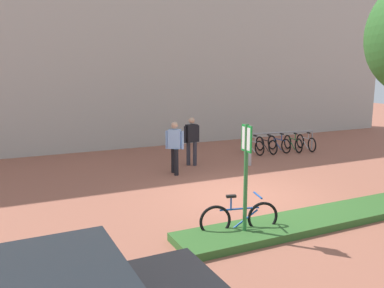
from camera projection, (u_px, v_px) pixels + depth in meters
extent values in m
plane|color=#9E5B47|center=(242.00, 195.00, 10.70)|extent=(60.00, 60.00, 0.00)
cube|color=#B2ADA3|center=(141.00, 32.00, 17.21)|extent=(28.00, 1.20, 10.00)
cube|color=#336028|center=(322.00, 218.00, 8.81)|extent=(7.00, 1.10, 0.16)
cylinder|color=#2D7238|center=(246.00, 182.00, 7.75)|extent=(0.08, 0.08, 2.31)
cube|color=#198C33|center=(247.00, 139.00, 7.59)|extent=(0.05, 0.36, 0.52)
cube|color=white|center=(247.00, 139.00, 7.59)|extent=(0.05, 0.30, 0.44)
torus|color=black|center=(215.00, 221.00, 7.96)|extent=(0.66, 0.21, 0.66)
torus|color=black|center=(263.00, 217.00, 8.18)|extent=(0.66, 0.21, 0.66)
cylinder|color=#194CA5|center=(240.00, 209.00, 8.03)|extent=(0.82, 0.23, 0.04)
cylinder|color=#194CA5|center=(244.00, 220.00, 8.10)|extent=(0.60, 0.17, 0.44)
cylinder|color=#194CA5|center=(231.00, 204.00, 7.97)|extent=(0.04, 0.04, 0.28)
cube|color=black|center=(231.00, 196.00, 7.94)|extent=(0.21, 0.12, 0.05)
cylinder|color=#194CA5|center=(258.00, 195.00, 8.06)|extent=(0.13, 0.42, 0.04)
cylinder|color=#99999E|center=(245.00, 144.00, 15.99)|extent=(0.06, 0.06, 0.80)
cylinder|color=#99999E|center=(312.00, 140.00, 16.93)|extent=(0.06, 0.06, 0.80)
cylinder|color=#99999E|center=(280.00, 133.00, 16.39)|extent=(3.13, 0.49, 0.06)
torus|color=black|center=(260.00, 148.00, 15.65)|extent=(0.08, 0.61, 0.61)
torus|color=black|center=(246.00, 144.00, 16.47)|extent=(0.08, 0.61, 0.61)
cylinder|color=silver|center=(253.00, 141.00, 16.02)|extent=(0.07, 0.77, 0.03)
cylinder|color=silver|center=(251.00, 147.00, 16.15)|extent=(0.06, 0.56, 0.40)
cylinder|color=silver|center=(255.00, 139.00, 15.86)|extent=(0.03, 0.03, 0.26)
cube|color=black|center=(255.00, 136.00, 15.83)|extent=(0.08, 0.19, 0.05)
cylinder|color=silver|center=(248.00, 134.00, 16.29)|extent=(0.39, 0.05, 0.04)
torus|color=black|center=(273.00, 147.00, 15.83)|extent=(0.07, 0.61, 0.61)
torus|color=black|center=(260.00, 143.00, 16.68)|extent=(0.07, 0.61, 0.61)
cylinder|color=black|center=(266.00, 141.00, 16.22)|extent=(0.05, 0.77, 0.03)
cylinder|color=black|center=(265.00, 146.00, 16.34)|extent=(0.05, 0.56, 0.40)
cylinder|color=black|center=(269.00, 139.00, 16.05)|extent=(0.03, 0.03, 0.26)
cube|color=black|center=(269.00, 135.00, 16.02)|extent=(0.08, 0.19, 0.05)
cylinder|color=black|center=(262.00, 134.00, 16.50)|extent=(0.39, 0.05, 0.04)
torus|color=black|center=(286.00, 146.00, 16.10)|extent=(0.06, 0.61, 0.61)
torus|color=black|center=(272.00, 142.00, 16.93)|extent=(0.06, 0.61, 0.61)
cylinder|color=#194CA5|center=(279.00, 139.00, 16.48)|extent=(0.03, 0.77, 0.03)
cylinder|color=#194CA5|center=(277.00, 145.00, 16.60)|extent=(0.03, 0.56, 0.40)
cylinder|color=#194CA5|center=(282.00, 137.00, 16.31)|extent=(0.03, 0.03, 0.26)
cube|color=black|center=(282.00, 134.00, 16.28)|extent=(0.07, 0.18, 0.05)
cylinder|color=#194CA5|center=(274.00, 133.00, 16.75)|extent=(0.39, 0.04, 0.04)
torus|color=black|center=(299.00, 146.00, 16.19)|extent=(0.17, 0.61, 0.61)
torus|color=black|center=(288.00, 142.00, 17.08)|extent=(0.17, 0.61, 0.61)
cylinder|color=#1E7233|center=(293.00, 139.00, 16.60)|extent=(0.17, 0.76, 0.03)
cylinder|color=#1E7233|center=(292.00, 144.00, 16.72)|extent=(0.14, 0.55, 0.40)
cylinder|color=#1E7233|center=(295.00, 137.00, 16.41)|extent=(0.03, 0.03, 0.26)
cube|color=black|center=(296.00, 134.00, 16.39)|extent=(0.11, 0.19, 0.05)
cylinder|color=#1E7233|center=(289.00, 132.00, 16.89)|extent=(0.39, 0.11, 0.04)
torus|color=black|center=(312.00, 145.00, 16.38)|extent=(0.16, 0.61, 0.61)
torus|color=black|center=(300.00, 141.00, 17.27)|extent=(0.16, 0.61, 0.61)
cylinder|color=silver|center=(306.00, 138.00, 16.78)|extent=(0.17, 0.76, 0.03)
cylinder|color=silver|center=(305.00, 143.00, 16.91)|extent=(0.13, 0.55, 0.40)
cylinder|color=silver|center=(308.00, 136.00, 16.60)|extent=(0.03, 0.03, 0.26)
cube|color=black|center=(309.00, 133.00, 16.58)|extent=(0.11, 0.19, 0.05)
cylinder|color=silver|center=(302.00, 131.00, 17.08)|extent=(0.39, 0.10, 0.04)
cylinder|color=#ADADB2|center=(249.00, 153.00, 14.03)|extent=(0.16, 0.16, 0.90)
cylinder|color=black|center=(173.00, 160.00, 13.02)|extent=(0.14, 0.14, 0.85)
cylinder|color=black|center=(176.00, 162.00, 12.67)|extent=(0.14, 0.14, 0.85)
cube|color=#8CB2E5|center=(175.00, 139.00, 12.71)|extent=(0.46, 0.43, 0.62)
cylinder|color=#8CB2E5|center=(167.00, 140.00, 12.77)|extent=(0.09, 0.09, 0.59)
cylinder|color=#8CB2E5|center=(182.00, 140.00, 12.67)|extent=(0.09, 0.09, 0.59)
sphere|color=tan|center=(174.00, 125.00, 12.63)|extent=(0.22, 0.22, 0.22)
cylinder|color=#2D2D38|center=(195.00, 154.00, 14.01)|extent=(0.14, 0.14, 0.85)
cylinder|color=#2D2D38|center=(188.00, 153.00, 14.06)|extent=(0.14, 0.14, 0.85)
cube|color=black|center=(192.00, 133.00, 13.90)|extent=(0.41, 0.26, 0.62)
cylinder|color=black|center=(198.00, 134.00, 14.03)|extent=(0.09, 0.09, 0.59)
cylinder|color=black|center=(185.00, 135.00, 13.79)|extent=(0.09, 0.09, 0.59)
sphere|color=tan|center=(192.00, 121.00, 13.82)|extent=(0.22, 0.22, 0.22)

